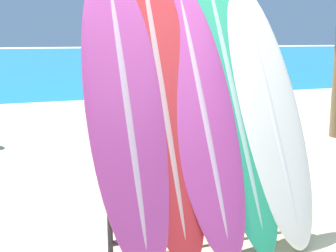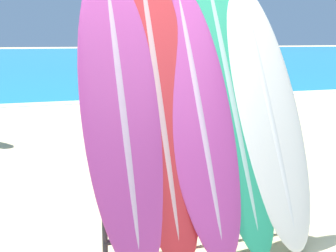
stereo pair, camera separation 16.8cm
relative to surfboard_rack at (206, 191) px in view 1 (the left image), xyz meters
name	(u,v)px [view 1 (the left image)]	position (x,y,z in m)	size (l,w,h in m)	color
ocean_water	(3,57)	(0.00, 37.67, -0.42)	(120.00, 60.00, 0.01)	teal
surfboard_rack	(206,191)	(0.00, 0.00, 0.00)	(1.56, 0.04, 0.77)	#28282D
surfboard_slot_0	(126,109)	(-0.59, 0.11, 0.66)	(0.59, 1.04, 2.15)	#B23D8E
surfboard_slot_1	(160,87)	(-0.30, 0.19, 0.79)	(0.55, 1.19, 2.43)	red
surfboard_slot_2	(201,110)	(0.00, 0.10, 0.61)	(0.55, 1.12, 2.07)	#B23D8E
surfboard_slot_3	(231,88)	(0.30, 0.20, 0.76)	(0.53, 1.27, 2.37)	#289E70
surfboard_slot_4	(268,108)	(0.59, 0.10, 0.60)	(0.56, 1.10, 2.04)	silver
person_far_left	(113,78)	(0.76, 5.59, 0.41)	(0.26, 0.25, 1.52)	beige
person_far_right	(175,89)	(1.04, 3.16, 0.43)	(0.27, 0.23, 1.56)	tan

